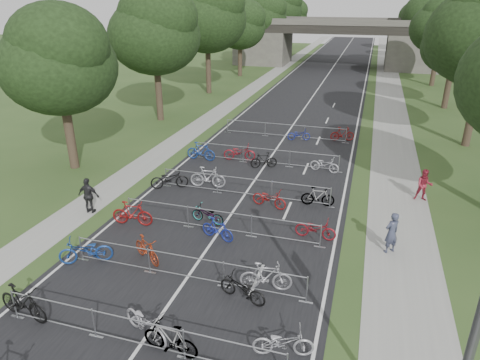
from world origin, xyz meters
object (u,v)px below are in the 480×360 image
(lamppost, at_px, (478,332))
(pedestrian_c, at_px, (89,196))
(pedestrian_a, at_px, (392,233))
(pedestrian_b, at_px, (424,185))
(overpass_bridge, at_px, (336,42))

(lamppost, relative_size, pedestrian_c, 4.46)
(pedestrian_a, relative_size, pedestrian_b, 1.07)
(overpass_bridge, bearing_deg, lamppost, -82.47)
(overpass_bridge, height_order, pedestrian_a, overpass_bridge)
(overpass_bridge, xyz_separation_m, pedestrian_c, (-6.80, -54.07, -2.61))
(overpass_bridge, relative_size, pedestrian_c, 16.83)
(overpass_bridge, xyz_separation_m, lamppost, (8.33, -63.00, 0.75))
(lamppost, height_order, pedestrian_c, lamppost)
(lamppost, bearing_deg, pedestrian_a, 95.29)
(lamppost, bearing_deg, pedestrian_c, 149.44)
(overpass_bridge, height_order, lamppost, lamppost)
(lamppost, height_order, pedestrian_b, lamppost)
(pedestrian_a, xyz_separation_m, pedestrian_b, (1.75, 5.78, -0.06))
(pedestrian_b, height_order, pedestrian_c, pedestrian_c)
(pedestrian_b, xyz_separation_m, pedestrian_c, (-16.00, -6.35, 0.06))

